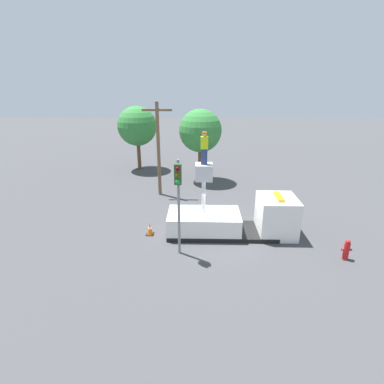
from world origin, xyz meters
TOP-DOWN VIEW (x-y plane):
  - ground_plane at (0.00, 0.00)m, footprint 120.00×120.00m
  - bucket_truck at (0.76, 0.00)m, footprint 7.36×2.42m
  - worker at (-1.09, 0.00)m, footprint 0.40×0.26m
  - traffic_light_pole at (-2.35, -2.39)m, footprint 0.34×0.57m
  - fire_hydrant at (6.05, -2.64)m, footprint 0.52×0.28m
  - traffic_cone_rear at (-4.20, -0.30)m, footprint 0.46×0.46m
  - tree_left_bg at (-1.28, 10.05)m, footprint 3.67×3.67m
  - tree_right_bg at (-7.45, 13.66)m, footprint 3.83×3.83m
  - utility_pole at (-4.44, 6.40)m, footprint 2.20×0.26m

SIDE VIEW (x-z plane):
  - ground_plane at x=0.00m, z-range 0.00..0.00m
  - traffic_cone_rear at x=-4.20m, z-range -0.02..0.71m
  - fire_hydrant at x=6.05m, z-range -0.01..1.08m
  - bucket_truck at x=0.76m, z-range -1.23..2.96m
  - traffic_light_pole at x=-2.35m, z-range 1.05..6.06m
  - utility_pole at x=-4.44m, z-range 0.31..7.41m
  - tree_right_bg at x=-7.45m, z-range 1.20..7.46m
  - tree_left_bg at x=-1.28m, z-range 1.29..7.60m
  - worker at x=-1.09m, z-range 4.20..5.95m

